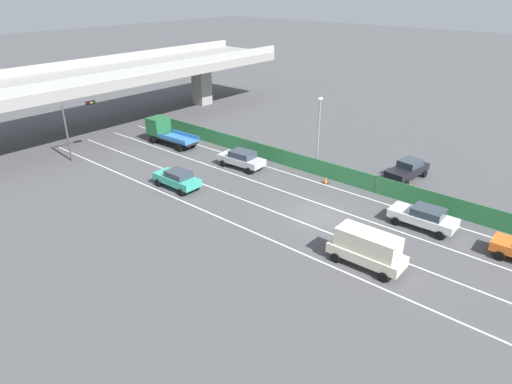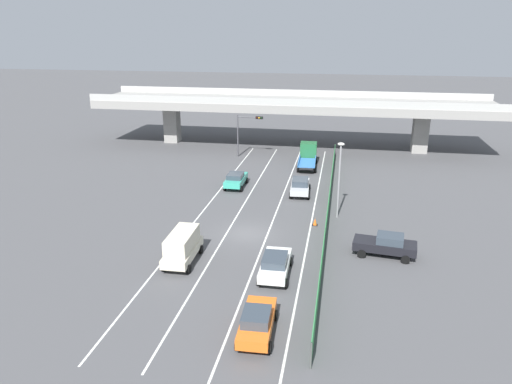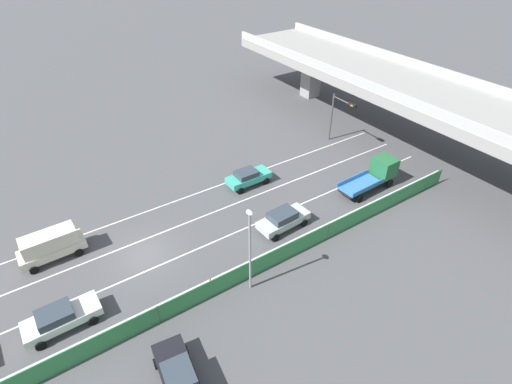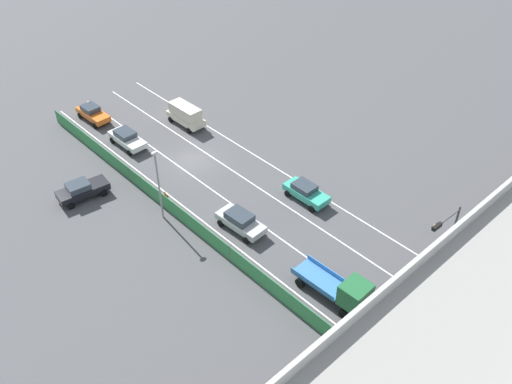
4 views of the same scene
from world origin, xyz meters
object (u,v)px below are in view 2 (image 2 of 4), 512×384
Objects in this scene: traffic_light at (246,127)px; traffic_cone at (315,222)px; street_lamp at (339,173)px; car_sedan_silver at (300,186)px; car_taxi_teal at (236,179)px; flatbed_truck_blue at (308,155)px; car_van_cream at (182,246)px; parked_sedan_dark at (386,244)px; car_taxi_orange at (257,321)px; car_sedan_white at (275,264)px.

traffic_light is 24.76m from traffic_cone.
car_sedan_silver is at bearing 123.99° from street_lamp.
car_taxi_teal is 7.13m from car_sedan_silver.
car_sedan_silver is 11.34m from flatbed_truck_blue.
car_sedan_silver is at bearing 67.38° from car_van_cream.
street_lamp is at bearing -32.15° from car_taxi_teal.
traffic_cone is (10.60, -22.07, -3.66)m from traffic_light.
car_sedan_silver is 18.25m from car_van_cream.
street_lamp is at bearing -76.78° from flatbed_truck_blue.
parked_sedan_dark is (7.72, -13.10, 0.00)m from car_sedan_silver.
car_van_cream reaches higher than car_sedan_silver.
traffic_cone is (9.12, 8.75, -1.00)m from car_van_cream.
car_taxi_orange is 13.94m from parked_sedan_dark.
car_taxi_orange is 0.66× the size of street_lamp.
flatbed_truck_blue is 9.65× the size of traffic_cone.
car_taxi_teal is at bearing 136.23° from parked_sedan_dark.
car_taxi_teal is 0.92× the size of car_van_cream.
parked_sedan_dark is 8.80m from street_lamp.
car_taxi_teal is at bearing 147.85° from street_lamp.
flatbed_truck_blue reaches higher than car_taxi_orange.
car_taxi_teal is 12.42m from flatbed_truck_blue.
traffic_light is (-8.41, 2.65, 2.60)m from flatbed_truck_blue.
traffic_light reaches higher than car_sedan_silver.
car_sedan_silver is 7.18× the size of traffic_cone.
car_sedan_white is (7.01, -18.76, 0.00)m from car_taxi_teal.
car_taxi_orange is 0.72× the size of flatbed_truck_blue.
car_sedan_white is 0.84× the size of traffic_light.
flatbed_truck_blue reaches higher than car_taxi_teal.
street_lamp is (11.00, -6.91, 3.34)m from car_taxi_teal.
parked_sedan_dark is 0.86× the size of traffic_light.
car_taxi_orange is 0.97× the size of car_sedan_silver.
car_van_cream is 29.01m from flatbed_truck_blue.
car_sedan_silver is at bearing 89.89° from car_sedan_white.
traffic_cone is at bearing -83.57° from flatbed_truck_blue.
car_sedan_white is at bearing -108.59° from street_lamp.
street_lamp is (4.04, -17.19, 2.88)m from flatbed_truck_blue.
parked_sedan_dark is at bearing -43.77° from car_taxi_teal.
car_sedan_silver is at bearing 89.89° from car_taxi_orange.
car_sedan_silver is at bearing 104.54° from traffic_cone.
street_lamp is (3.98, 11.85, 3.34)m from car_sedan_white.
traffic_light is 0.81× the size of street_lamp.
flatbed_truck_blue reaches higher than car_sedan_white.
street_lamp is at bearing -56.01° from car_sedan_silver.
car_taxi_teal is 20.45m from parked_sedan_dark.
parked_sedan_dark reaches higher than car_sedan_silver.
car_taxi_orange is at bearing -90.11° from car_sedan_silver.
traffic_light is (-8.50, 13.98, 3.04)m from car_sedan_silver.
car_sedan_silver is 0.74× the size of flatbed_truck_blue.
car_sedan_white is (6.98, -0.86, -0.41)m from car_van_cream.
traffic_light is at bearing 120.92° from parked_sedan_dark.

